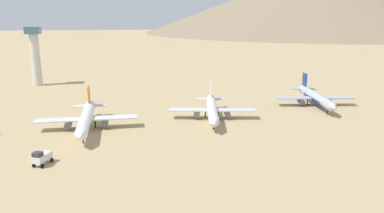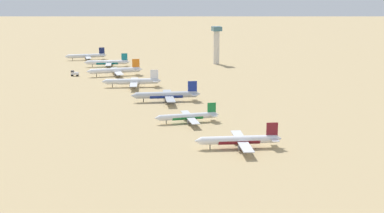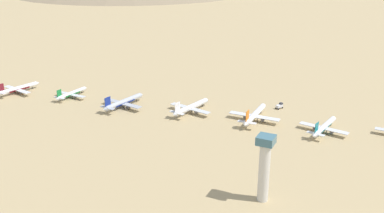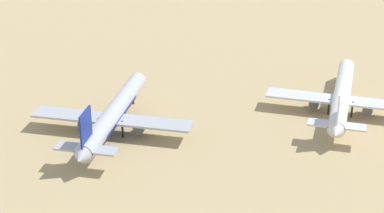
% 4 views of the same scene
% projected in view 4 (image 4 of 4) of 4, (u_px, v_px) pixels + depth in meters
% --- Properties ---
extents(ground_plane, '(1800.00, 1800.00, 0.00)m').
position_uv_depth(ground_plane, '(334.00, 117.00, 141.76)').
color(ground_plane, tan).
extents(parked_jet_3, '(38.30, 31.39, 11.12)m').
position_uv_depth(parked_jet_3, '(342.00, 96.00, 142.18)').
color(parked_jet_3, silver).
rests_on(parked_jet_3, ground).
extents(parked_jet_4, '(39.63, 32.39, 11.45)m').
position_uv_depth(parked_jet_4, '(113.00, 114.00, 134.11)').
color(parked_jet_4, '#B2B7C1').
rests_on(parked_jet_4, ground).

